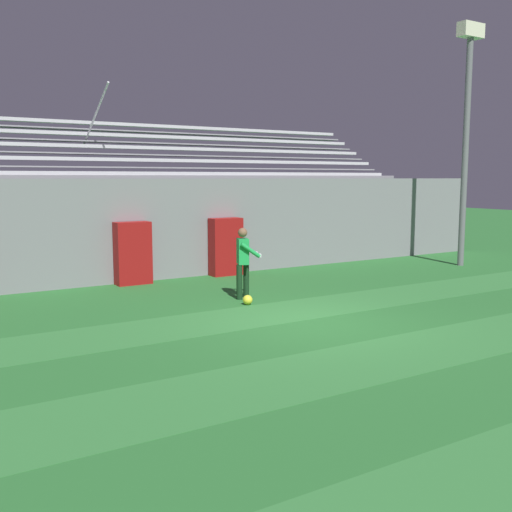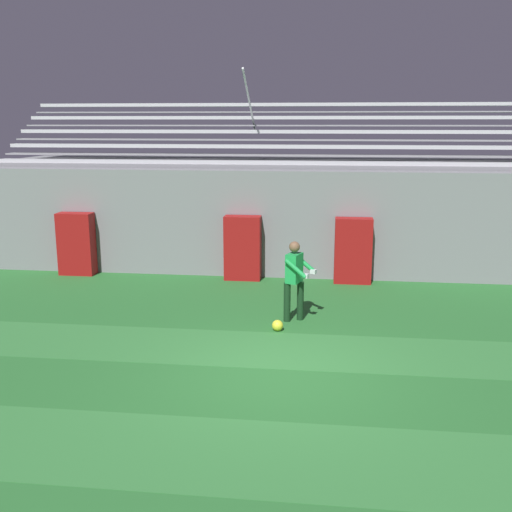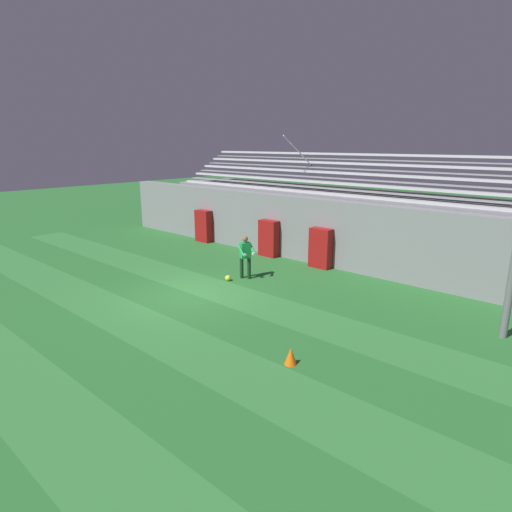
{
  "view_description": "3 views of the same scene",
  "coord_description": "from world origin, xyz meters",
  "px_view_note": "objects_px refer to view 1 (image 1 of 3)",
  "views": [
    {
      "loc": [
        -6.99,
        -9.17,
        2.83
      ],
      "look_at": [
        0.43,
        2.71,
        0.99
      ],
      "focal_mm": 42.0,
      "sensor_mm": 36.0,
      "label": 1
    },
    {
      "loc": [
        0.73,
        -9.07,
        4.02
      ],
      "look_at": [
        -0.75,
        3.32,
        1.22
      ],
      "focal_mm": 42.0,
      "sensor_mm": 36.0,
      "label": 2
    },
    {
      "loc": [
        10.94,
        -8.72,
        5.08
      ],
      "look_at": [
        0.82,
        2.58,
        1.06
      ],
      "focal_mm": 30.0,
      "sensor_mm": 36.0,
      "label": 3
    }
  ],
  "objects_px": {
    "padding_pillar_gate_right": "(226,247)",
    "soccer_ball": "(248,300)",
    "goalkeeper": "(243,258)",
    "floodlight_pole": "(467,114)",
    "padding_pillar_gate_left": "(133,253)"
  },
  "relations": [
    {
      "from": "padding_pillar_gate_left",
      "to": "goalkeeper",
      "type": "xyz_separation_m",
      "value": [
        1.53,
        -3.19,
        0.12
      ]
    },
    {
      "from": "floodlight_pole",
      "to": "goalkeeper",
      "type": "xyz_separation_m",
      "value": [
        -8.72,
        -0.87,
        -3.87
      ]
    },
    {
      "from": "padding_pillar_gate_right",
      "to": "padding_pillar_gate_left",
      "type": "bearing_deg",
      "value": 180.0
    },
    {
      "from": "padding_pillar_gate_right",
      "to": "floodlight_pole",
      "type": "xyz_separation_m",
      "value": [
        7.42,
        -2.32,
        3.99
      ]
    },
    {
      "from": "padding_pillar_gate_right",
      "to": "goalkeeper",
      "type": "relative_size",
      "value": 1.0
    },
    {
      "from": "padding_pillar_gate_left",
      "to": "floodlight_pole",
      "type": "relative_size",
      "value": 0.22
    },
    {
      "from": "floodlight_pole",
      "to": "goalkeeper",
      "type": "height_order",
      "value": "floodlight_pole"
    },
    {
      "from": "padding_pillar_gate_left",
      "to": "goalkeeper",
      "type": "relative_size",
      "value": 1.0
    },
    {
      "from": "goalkeeper",
      "to": "soccer_ball",
      "type": "distance_m",
      "value": 1.12
    },
    {
      "from": "floodlight_pole",
      "to": "soccer_ball",
      "type": "xyz_separation_m",
      "value": [
        -9.02,
        -1.54,
        -4.72
      ]
    },
    {
      "from": "padding_pillar_gate_right",
      "to": "soccer_ball",
      "type": "bearing_deg",
      "value": -112.45
    },
    {
      "from": "floodlight_pole",
      "to": "soccer_ball",
      "type": "relative_size",
      "value": 34.42
    },
    {
      "from": "padding_pillar_gate_left",
      "to": "soccer_ball",
      "type": "height_order",
      "value": "padding_pillar_gate_left"
    },
    {
      "from": "padding_pillar_gate_right",
      "to": "floodlight_pole",
      "type": "relative_size",
      "value": 0.22
    },
    {
      "from": "floodlight_pole",
      "to": "soccer_ball",
      "type": "distance_m",
      "value": 10.29
    }
  ]
}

